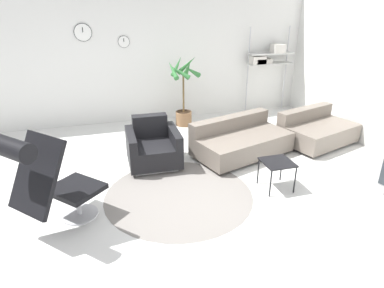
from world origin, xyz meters
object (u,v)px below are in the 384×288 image
(couch_second, at_px, (316,131))
(couch_low, at_px, (240,142))
(side_table, at_px, (277,165))
(potted_plant, at_px, (183,96))
(armchair_red, at_px, (153,148))
(lounge_chair, at_px, (45,175))
(shelf_unit, at_px, (267,58))

(couch_second, bearing_deg, couch_low, -14.61)
(side_table, distance_m, potted_plant, 2.89)
(couch_second, bearing_deg, potted_plant, -54.77)
(couch_second, bearing_deg, side_table, 22.56)
(armchair_red, bearing_deg, couch_second, -178.37)
(lounge_chair, relative_size, side_table, 3.05)
(couch_second, bearing_deg, shelf_unit, -105.47)
(armchair_red, height_order, couch_low, armchair_red)
(lounge_chair, xyz_separation_m, shelf_unit, (4.29, 3.34, 0.50))
(couch_second, xyz_separation_m, side_table, (-1.48, -1.24, 0.14))
(armchair_red, relative_size, couch_second, 0.55)
(lounge_chair, xyz_separation_m, potted_plant, (2.29, 2.99, -0.12))
(shelf_unit, bearing_deg, lounge_chair, -142.07)
(lounge_chair, distance_m, shelf_unit, 5.46)
(armchair_red, xyz_separation_m, side_table, (1.49, -1.21, 0.09))
(armchair_red, xyz_separation_m, couch_second, (2.97, 0.02, -0.05))
(shelf_unit, bearing_deg, side_table, -114.04)
(couch_low, distance_m, couch_second, 1.51)
(couch_second, distance_m, side_table, 1.93)
(armchair_red, bearing_deg, couch_low, 179.24)
(couch_low, xyz_separation_m, side_table, (0.03, -1.16, 0.14))
(potted_plant, bearing_deg, lounge_chair, -127.50)
(armchair_red, bearing_deg, lounge_chair, 46.31)
(couch_second, relative_size, potted_plant, 1.04)
(couch_second, distance_m, shelf_unit, 2.18)
(couch_second, relative_size, shelf_unit, 0.78)
(lounge_chair, height_order, side_table, lounge_chair)
(lounge_chair, distance_m, couch_low, 3.18)
(potted_plant, distance_m, shelf_unit, 2.12)
(shelf_unit, bearing_deg, armchair_red, -146.05)
(lounge_chair, height_order, potted_plant, potted_plant)
(lounge_chair, bearing_deg, couch_low, 71.98)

